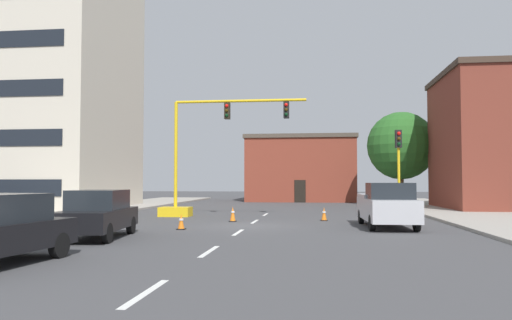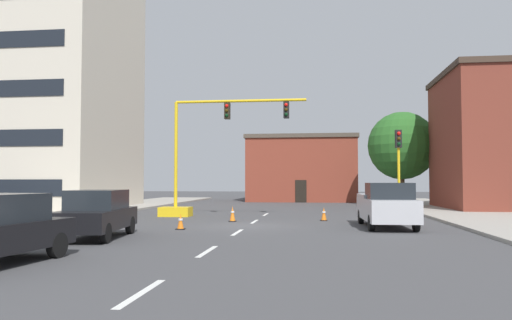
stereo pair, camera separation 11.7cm
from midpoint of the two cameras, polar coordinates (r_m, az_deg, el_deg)
ground_plane at (r=23.23m, az=-0.81°, el=-7.53°), size 160.00×160.00×0.00m
sidewalk_left at (r=34.66m, az=-19.69°, el=-5.60°), size 6.00×56.00×0.14m
sidewalk_right at (r=32.33m, az=23.72°, el=-5.77°), size 6.00×56.00×0.14m
lane_stripe_seg_0 at (r=9.68m, az=-12.58°, el=-14.57°), size 0.16×2.40×0.01m
lane_stripe_seg_1 at (r=14.91m, az=-5.35°, el=-10.33°), size 0.16×2.40×0.01m
lane_stripe_seg_2 at (r=20.27m, az=-1.98°, el=-8.25°), size 0.16×2.40×0.01m
lane_stripe_seg_3 at (r=25.70m, az=-0.04°, el=-7.03°), size 0.16×2.40×0.01m
lane_stripe_seg_4 at (r=31.15m, az=1.22°, el=-6.23°), size 0.16×2.40×0.01m
building_tall_left at (r=43.48m, az=-23.58°, el=10.46°), size 13.62×12.30×23.23m
building_brick_center at (r=53.58m, az=5.35°, el=-1.01°), size 11.36×9.12×6.79m
traffic_signal_gantry at (r=29.52m, az=-7.03°, el=-2.13°), size 8.59×1.20×6.83m
traffic_light_pole_right at (r=27.69m, az=16.07°, el=0.69°), size 0.32×0.47×4.80m
tree_right_far at (r=45.32m, az=16.40°, el=1.58°), size 5.89×5.89×8.13m
pickup_truck_silver at (r=23.12m, az=14.78°, el=-5.05°), size 2.17×5.46×1.99m
sedan_black_near_left at (r=19.07m, az=-17.55°, el=-5.84°), size 2.33×4.68×1.74m
traffic_cone_roadside_a at (r=21.70m, az=-8.46°, el=-6.99°), size 0.36×0.36×0.66m
traffic_cone_roadside_b at (r=26.45m, az=7.88°, el=-6.13°), size 0.36×0.36×0.71m
traffic_cone_roadside_c at (r=25.68m, az=-2.57°, el=-6.18°), size 0.36×0.36×0.78m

